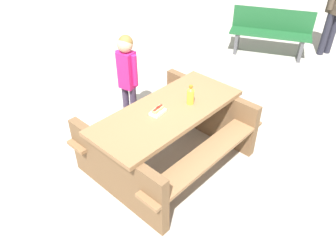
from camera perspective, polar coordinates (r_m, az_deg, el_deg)
name	(u,v)px	position (r m, az deg, el deg)	size (l,w,h in m)	color
ground_plane	(168,160)	(4.07, 0.00, -5.94)	(30.00, 30.00, 0.00)	#B7B2A8
picnic_table	(168,132)	(3.78, 0.00, -0.97)	(2.06, 1.75, 0.75)	olive
soda_bottle	(190,95)	(3.66, 3.92, 5.31)	(0.08, 0.08, 0.23)	yellow
hotdog_tray	(158,111)	(3.53, -1.78, 2.65)	(0.19, 0.12, 0.08)	white
child_in_coat	(127,70)	(4.29, -7.09, 9.57)	(0.20, 0.32, 1.28)	#3F334C
park_bench_near	(271,32)	(6.82, 17.35, 15.36)	(0.73, 1.55, 0.85)	#1E592D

